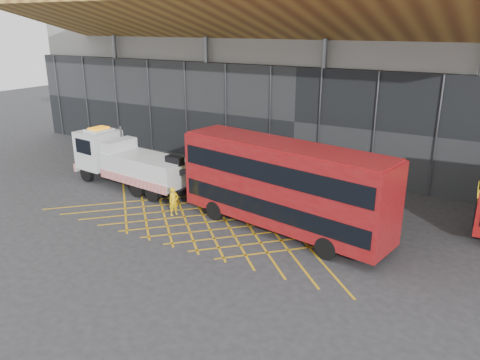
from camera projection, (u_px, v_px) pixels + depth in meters
The scene contains 6 objects.
ground_plane at pixel (184, 217), 28.00m from camera, with size 120.00×120.00×0.00m, color #2A2A2C.
road_markings at pixel (206, 222), 27.23m from camera, with size 19.96×7.16×0.01m.
construction_building at pixel (330, 49), 39.27m from camera, with size 55.00×23.97×18.00m.
recovery_truck at pixel (128, 162), 32.68m from camera, with size 11.40×3.73×3.95m.
bus_towed at pixel (283, 184), 25.25m from camera, with size 12.60×4.97×5.01m.
worker at pixel (174, 201), 28.01m from camera, with size 0.63×0.42×1.74m, color yellow.
Camera 1 is at (15.92, -20.62, 11.01)m, focal length 35.00 mm.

